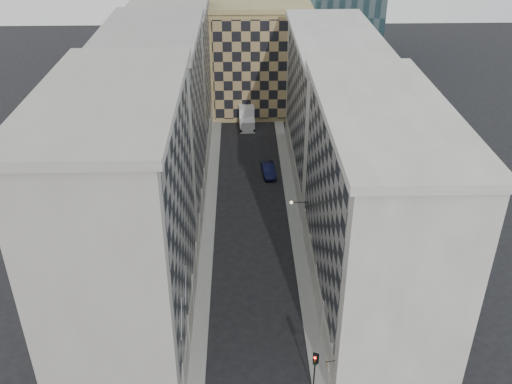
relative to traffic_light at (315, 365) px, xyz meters
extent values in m
cube|color=gray|center=(-9.80, 26.20, -2.94)|extent=(1.50, 100.00, 0.15)
cube|color=gray|center=(0.70, 26.20, -2.94)|extent=(1.50, 100.00, 0.15)
cube|color=#9B968B|center=(-15.55, 7.20, 8.49)|extent=(10.00, 22.00, 23.00)
cube|color=gray|center=(-10.67, 7.20, 9.99)|extent=(0.25, 19.36, 18.00)
cube|color=#9B968B|center=(-10.75, 7.20, -1.41)|extent=(0.45, 21.12, 3.20)
cube|color=#9B968B|center=(-15.55, 7.20, 20.34)|extent=(10.80, 22.80, 0.70)
cylinder|color=#9B968B|center=(-10.90, 4.45, -0.81)|extent=(0.90, 0.90, 4.40)
cylinder|color=#9B968B|center=(-10.90, 9.95, -0.81)|extent=(0.90, 0.90, 4.40)
cylinder|color=#9B968B|center=(-10.90, 15.45, -0.81)|extent=(0.90, 0.90, 4.40)
cube|color=gray|center=(-15.55, 29.20, 7.99)|extent=(10.00, 22.00, 22.00)
cube|color=gray|center=(-10.67, 29.20, 9.49)|extent=(0.25, 19.36, 17.00)
cube|color=gray|center=(-10.75, 29.20, -1.41)|extent=(0.45, 21.12, 3.20)
cube|color=gray|center=(-15.55, 29.20, 19.34)|extent=(10.80, 22.80, 0.70)
cylinder|color=gray|center=(-10.90, 20.95, -0.81)|extent=(0.90, 0.90, 4.40)
cylinder|color=gray|center=(-10.90, 26.45, -0.81)|extent=(0.90, 0.90, 4.40)
cylinder|color=gray|center=(-10.90, 31.95, -0.81)|extent=(0.90, 0.90, 4.40)
cylinder|color=gray|center=(-10.90, 37.45, -0.81)|extent=(0.90, 0.90, 4.40)
cube|color=#9B968B|center=(-15.55, 51.20, 7.49)|extent=(10.00, 22.00, 21.00)
cube|color=gray|center=(-10.67, 51.20, 8.99)|extent=(0.25, 19.36, 16.00)
cube|color=#9B968B|center=(-10.75, 51.20, -1.41)|extent=(0.45, 21.12, 3.20)
cube|color=#9B968B|center=(-15.55, 51.20, 18.34)|extent=(10.80, 22.80, 0.70)
cylinder|color=#9B968B|center=(-10.90, 42.95, -0.81)|extent=(0.90, 0.90, 4.40)
cylinder|color=#9B968B|center=(-10.90, 48.45, -0.81)|extent=(0.90, 0.90, 4.40)
cylinder|color=#9B968B|center=(-10.90, 53.95, -0.81)|extent=(0.90, 0.90, 4.40)
cylinder|color=#9B968B|center=(-10.90, 59.45, -0.81)|extent=(0.90, 0.90, 4.40)
cube|color=#A8A49A|center=(6.45, 11.20, 6.99)|extent=(10.00, 26.00, 20.00)
cube|color=gray|center=(1.57, 11.20, 8.49)|extent=(0.25, 22.88, 15.00)
cube|color=#A8A49A|center=(1.65, 11.20, -1.41)|extent=(0.45, 24.96, 3.20)
cube|color=#A8A49A|center=(6.45, 11.20, 17.34)|extent=(10.80, 26.80, 0.70)
cylinder|color=#A8A49A|center=(1.80, 0.80, -0.81)|extent=(0.90, 0.90, 4.40)
cylinder|color=#A8A49A|center=(1.80, 6.00, -0.81)|extent=(0.90, 0.90, 4.40)
cylinder|color=#A8A49A|center=(1.80, 11.20, -0.81)|extent=(0.90, 0.90, 4.40)
cylinder|color=#A8A49A|center=(1.80, 16.40, -0.81)|extent=(0.90, 0.90, 4.40)
cylinder|color=#A8A49A|center=(1.80, 21.60, -0.81)|extent=(0.90, 0.90, 4.40)
cube|color=#A8A49A|center=(6.45, 38.20, 6.49)|extent=(10.00, 28.00, 19.00)
cube|color=gray|center=(1.57, 38.20, 7.99)|extent=(0.25, 24.64, 14.00)
cube|color=#A8A49A|center=(1.65, 38.20, -1.41)|extent=(0.45, 26.88, 3.20)
cube|color=#A8A49A|center=(6.45, 38.20, 16.34)|extent=(10.80, 28.80, 0.70)
cube|color=tan|center=(-2.55, 64.20, 5.99)|extent=(16.00, 14.00, 18.00)
cube|color=tan|center=(-2.55, 57.10, 5.99)|extent=(15.20, 0.25, 16.50)
cube|color=tan|center=(-2.55, 64.20, 15.39)|extent=(16.80, 14.80, 0.80)
cube|color=#2A2621|center=(-4.55, 78.20, 10.99)|extent=(6.00, 6.00, 28.00)
cylinder|color=gray|center=(-10.45, 0.20, 4.99)|extent=(0.10, 2.33, 2.33)
cylinder|color=gray|center=(-10.45, 4.20, 4.99)|extent=(0.10, 2.33, 2.33)
cylinder|color=black|center=(0.55, 20.20, 3.19)|extent=(1.80, 0.08, 0.08)
sphere|color=#FFE5B2|center=(-0.35, 20.20, 3.19)|extent=(0.36, 0.36, 0.36)
cylinder|color=black|center=(0.00, 0.00, -1.40)|extent=(0.13, 0.13, 2.92)
cube|color=black|center=(0.00, 0.00, 0.56)|extent=(0.39, 0.36, 1.01)
cube|color=black|center=(0.06, 0.15, 0.56)|extent=(0.48, 0.23, 1.14)
sphere|color=#FF0C07|center=(-0.06, -0.14, 0.90)|extent=(0.18, 0.18, 0.18)
sphere|color=#331E05|center=(-0.06, -0.14, 0.56)|extent=(0.18, 0.18, 0.18)
sphere|color=black|center=(-0.06, -0.14, 0.22)|extent=(0.18, 0.18, 0.18)
cube|color=white|center=(-4.70, 53.80, -2.04)|extent=(2.47, 2.68, 1.95)
cube|color=white|center=(-4.80, 56.61, -1.34)|extent=(2.62, 3.98, 3.35)
cylinder|color=black|center=(-5.75, 52.89, -2.53)|extent=(0.36, 0.98, 0.97)
cylinder|color=black|center=(-3.59, 52.97, -2.53)|extent=(0.36, 0.98, 0.97)
cylinder|color=black|center=(-5.93, 57.86, -2.53)|extent=(0.36, 0.98, 0.97)
cylinder|color=black|center=(-3.77, 57.94, -2.53)|extent=(0.36, 0.98, 0.97)
imported|color=#0F1339|center=(-1.96, 38.24, -2.23)|extent=(2.10, 4.91, 1.57)
cylinder|color=black|center=(1.05, -0.80, 1.18)|extent=(0.78, 0.19, 0.06)
cube|color=tan|center=(0.85, -0.80, 0.79)|extent=(0.17, 0.69, 0.69)
camera|label=1|loc=(-5.68, -32.76, 34.99)|focal=40.00mm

